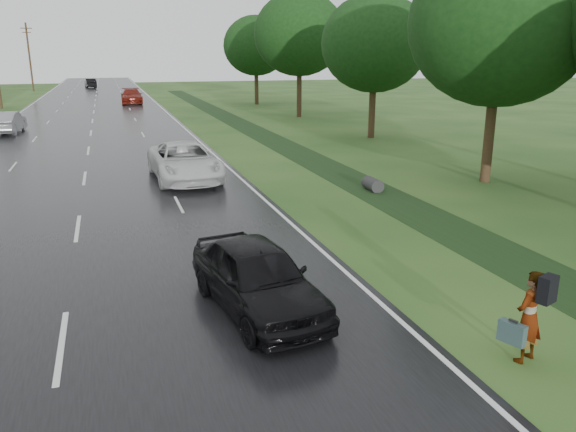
# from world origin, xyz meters

# --- Properties ---
(ground) EXTENTS (220.00, 220.00, 0.00)m
(ground) POSITION_xyz_m (0.00, 0.00, 0.00)
(ground) COLOR #224619
(ground) RESTS_ON ground
(road) EXTENTS (14.00, 180.00, 0.04)m
(road) POSITION_xyz_m (0.00, 45.00, 0.02)
(road) COLOR black
(road) RESTS_ON ground
(edge_stripe_east) EXTENTS (0.12, 180.00, 0.01)m
(edge_stripe_east) POSITION_xyz_m (6.75, 45.00, 0.04)
(edge_stripe_east) COLOR silver
(edge_stripe_east) RESTS_ON road
(edge_stripe_west) EXTENTS (0.12, 180.00, 0.01)m
(edge_stripe_west) POSITION_xyz_m (-6.75, 45.00, 0.04)
(edge_stripe_west) COLOR silver
(edge_stripe_west) RESTS_ON road
(center_line) EXTENTS (0.12, 180.00, 0.01)m
(center_line) POSITION_xyz_m (0.00, 45.00, 0.04)
(center_line) COLOR silver
(center_line) RESTS_ON road
(drainage_ditch) EXTENTS (2.20, 120.00, 0.56)m
(drainage_ditch) POSITION_xyz_m (11.50, 18.71, 0.04)
(drainage_ditch) COLOR black
(drainage_ditch) RESTS_ON ground
(utility_pole_distant) EXTENTS (1.60, 0.26, 10.00)m
(utility_pole_distant) POSITION_xyz_m (-9.20, 85.00, 5.20)
(utility_pole_distant) COLOR #382717
(utility_pole_distant) RESTS_ON ground
(tree_east_b) EXTENTS (7.60, 7.60, 10.11)m
(tree_east_b) POSITION_xyz_m (17.00, 10.00, 6.68)
(tree_east_b) COLOR #382717
(tree_east_b) RESTS_ON ground
(tree_east_c) EXTENTS (7.00, 7.00, 9.29)m
(tree_east_c) POSITION_xyz_m (18.20, 24.00, 6.14)
(tree_east_c) COLOR #382717
(tree_east_c) RESTS_ON ground
(tree_east_d) EXTENTS (8.00, 8.00, 10.76)m
(tree_east_d) POSITION_xyz_m (17.80, 38.00, 7.15)
(tree_east_d) COLOR #382717
(tree_east_d) RESTS_ON ground
(tree_east_f) EXTENTS (7.20, 7.20, 9.62)m
(tree_east_f) POSITION_xyz_m (17.50, 52.00, 6.37)
(tree_east_f) COLOR #382717
(tree_east_f) RESTS_ON ground
(pedestrian) EXTENTS (0.93, 0.72, 1.77)m
(pedestrian) POSITION_xyz_m (8.18, -3.14, 0.91)
(pedestrian) COLOR #A5998C
(pedestrian) RESTS_ON ground
(white_pickup) EXTENTS (2.95, 6.00, 1.64)m
(white_pickup) POSITION_xyz_m (4.33, 14.33, 0.86)
(white_pickup) COLOR silver
(white_pickup) RESTS_ON road
(dark_sedan) EXTENTS (2.53, 4.78, 1.55)m
(dark_sedan) POSITION_xyz_m (4.03, 0.38, 0.81)
(dark_sedan) COLOR black
(dark_sedan) RESTS_ON road
(silver_sedan) EXTENTS (2.02, 4.77, 1.53)m
(silver_sedan) POSITION_xyz_m (-5.58, 33.74, 0.80)
(silver_sedan) COLOR gray
(silver_sedan) RESTS_ON road
(far_car_red) EXTENTS (2.43, 5.73, 1.65)m
(far_car_red) POSITION_xyz_m (4.07, 57.13, 0.86)
(far_car_red) COLOR maroon
(far_car_red) RESTS_ON road
(far_car_dark) EXTENTS (2.11, 4.74, 1.51)m
(far_car_dark) POSITION_xyz_m (-1.00, 91.70, 0.80)
(far_car_dark) COLOR black
(far_car_dark) RESTS_ON road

